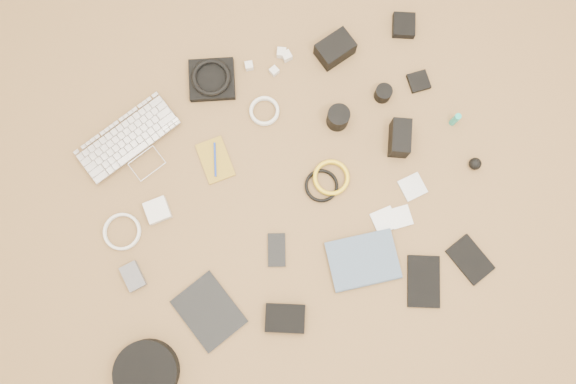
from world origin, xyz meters
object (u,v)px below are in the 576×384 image
object	(u,v)px
tablet	(209,311)
paperback	(369,286)
dslr_camera	(335,49)
phone	(277,250)
headphone_case	(147,372)
laptop	(137,150)

from	to	relation	value
tablet	paperback	distance (m)	0.56
tablet	paperback	xyz separation A→B (m)	(0.55, -0.09, 0.01)
dslr_camera	phone	bearing A→B (deg)	-141.12
phone	headphone_case	size ratio (longest dim) A/B	0.55
laptop	tablet	distance (m)	0.63
laptop	dslr_camera	world-z (taller)	dslr_camera
laptop	tablet	bearing A→B (deg)	-102.56
headphone_case	laptop	bearing A→B (deg)	76.91
tablet	headphone_case	world-z (taller)	headphone_case
phone	headphone_case	xyz separation A→B (m)	(-0.54, -0.25, 0.02)
laptop	headphone_case	xyz separation A→B (m)	(-0.17, -0.75, 0.01)
dslr_camera	tablet	bearing A→B (deg)	-150.18
dslr_camera	paperback	world-z (taller)	dslr_camera
headphone_case	paperback	bearing A→B (deg)	2.34
dslr_camera	phone	size ratio (longest dim) A/B	1.11
laptop	tablet	world-z (taller)	laptop
laptop	phone	xyz separation A→B (m)	(0.37, -0.50, -0.01)
paperback	laptop	bearing A→B (deg)	47.19
paperback	phone	bearing A→B (deg)	56.49
dslr_camera	paperback	xyz separation A→B (m)	(-0.17, -0.85, -0.03)
tablet	paperback	size ratio (longest dim) A/B	0.94
laptop	headphone_case	distance (m)	0.77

